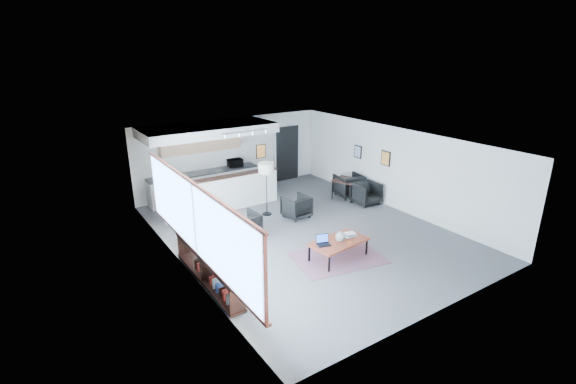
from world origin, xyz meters
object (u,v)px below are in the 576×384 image
armchair_right (296,206)px  dining_chair_near (366,194)px  microwave (235,162)px  dining_chair_far (349,186)px  laptop (323,241)px  book_stack (350,234)px  armchair_left (244,224)px  floor_lamp (266,170)px  coffee_table (339,242)px  dining_table (347,181)px  ceramic_pot (341,237)px

armchair_right → dining_chair_near: (2.57, -0.32, -0.03)m
dining_chair_near → microwave: microwave is taller
dining_chair_far → laptop: bearing=50.9°
book_stack → armchair_left: size_ratio=0.42×
laptop → floor_lamp: bearing=98.7°
floor_lamp → microwave: (0.16, 2.46, -0.34)m
book_stack → microwave: size_ratio=0.65×
floor_lamp → coffee_table: bearing=-89.7°
armchair_right → floor_lamp: 1.41m
coffee_table → floor_lamp: floor_lamp is taller
dining_chair_far → microwave: (-3.04, 2.59, 0.73)m
laptop → dining_table: bearing=58.1°
ceramic_pot → dining_chair_near: (3.18, 2.46, -0.26)m
coffee_table → laptop: 0.45m
floor_lamp → dining_chair_far: size_ratio=2.24×
laptop → dining_chair_near: laptop is taller
armchair_left → microwave: microwave is taller
laptop → ceramic_pot: ceramic_pot is taller
armchair_left → dining_table: 4.47m
armchair_right → dining_chair_far: armchair_right is taller
dining_chair_near → dining_chair_far: bearing=91.4°
microwave → book_stack: bearing=-86.0°
book_stack → dining_chair_near: (2.78, 2.36, -0.17)m
ceramic_pot → armchair_right: bearing=77.7°
armchair_right → microwave: microwave is taller
armchair_right → coffee_table: bearing=72.3°
book_stack → microwave: microwave is taller
coffee_table → microwave: 5.92m
book_stack → floor_lamp: 3.51m
armchair_left → dining_table: bearing=-172.6°
armchair_left → dining_chair_far: armchair_left is taller
armchair_left → dining_chair_near: armchair_left is taller
coffee_table → microwave: bearing=81.6°
book_stack → dining_chair_near: 3.65m
laptop → dining_chair_far: size_ratio=0.51×
coffee_table → book_stack: book_stack is taller
floor_lamp → dining_chair_far: 3.38m
armchair_right → dining_chair_near: bearing=167.9°
coffee_table → microwave: size_ratio=3.08×
microwave → ceramic_pot: bearing=-89.9°
dining_chair_far → coffee_table: bearing=55.2°
ceramic_pot → microwave: (0.14, 5.92, 0.50)m
floor_lamp → dining_chair_far: bearing=-2.4°
laptop → floor_lamp: (0.42, 3.35, 0.90)m
ceramic_pot → floor_lamp: floor_lamp is taller
microwave → dining_chair_far: bearing=-39.0°
coffee_table → ceramic_pot: (0.01, -0.04, 0.16)m
armchair_right → microwave: 3.26m
coffee_table → armchair_right: 2.80m
coffee_table → book_stack: 0.42m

